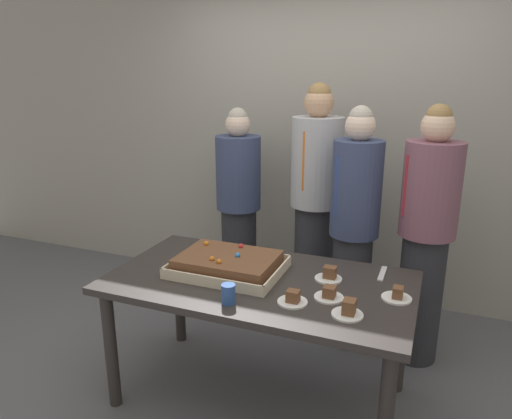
{
  "coord_description": "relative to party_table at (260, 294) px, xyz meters",
  "views": [
    {
      "loc": [
        0.87,
        -2.21,
        1.86
      ],
      "look_at": [
        -0.08,
        0.15,
        1.11
      ],
      "focal_mm": 33.02,
      "sensor_mm": 36.0,
      "label": 1
    }
  ],
  "objects": [
    {
      "name": "person_serving_front",
      "position": [
        0.02,
        1.08,
        0.26
      ],
      "size": [
        0.37,
        0.37,
        1.79
      ],
      "rotation": [
        0.0,
        0.0,
        -1.78
      ],
      "color": "#28282D",
      "rests_on": "ground_plane"
    },
    {
      "name": "person_striped_tie_right",
      "position": [
        0.82,
        0.77,
        0.2
      ],
      "size": [
        0.35,
        0.35,
        1.68
      ],
      "rotation": [
        0.0,
        0.0,
        -2.51
      ],
      "color": "#28282D",
      "rests_on": "ground_plane"
    },
    {
      "name": "drink_cup_nearest",
      "position": [
        -0.04,
        -0.32,
        0.14
      ],
      "size": [
        0.07,
        0.07,
        0.1
      ],
      "primitive_type": "cylinder",
      "color": "#2D5199",
      "rests_on": "party_table"
    },
    {
      "name": "ground_plane",
      "position": [
        0.0,
        0.0,
        -0.67
      ],
      "size": [
        12.0,
        12.0,
        0.0
      ],
      "primitive_type": "plane",
      "color": "#5B5B60"
    },
    {
      "name": "cake_server_utensil",
      "position": [
        0.62,
        0.32,
        0.1
      ],
      "size": [
        0.03,
        0.2,
        0.01
      ],
      "primitive_type": "cube",
      "color": "silver",
      "rests_on": "party_table"
    },
    {
      "name": "plated_slice_far_left",
      "position": [
        0.73,
        0.04,
        0.11
      ],
      "size": [
        0.15,
        0.15,
        0.07
      ],
      "color": "white",
      "rests_on": "party_table"
    },
    {
      "name": "plated_slice_near_left",
      "position": [
        0.36,
        0.14,
        0.12
      ],
      "size": [
        0.15,
        0.15,
        0.08
      ],
      "color": "white",
      "rests_on": "party_table"
    },
    {
      "name": "person_far_right_suit",
      "position": [
        0.37,
        0.79,
        0.19
      ],
      "size": [
        0.33,
        0.33,
        1.66
      ],
      "rotation": [
        0.0,
        0.0,
        -2.21
      ],
      "color": "#28282D",
      "rests_on": "ground_plane"
    },
    {
      "name": "party_table",
      "position": [
        0.0,
        0.0,
        0.0
      ],
      "size": [
        1.66,
        0.9,
        0.76
      ],
      "color": "#2D2826",
      "rests_on": "ground_plane"
    },
    {
      "name": "sheet_cake",
      "position": [
        -0.2,
        0.03,
        0.14
      ],
      "size": [
        0.61,
        0.46,
        0.12
      ],
      "color": "beige",
      "rests_on": "party_table"
    },
    {
      "name": "plated_slice_near_right",
      "position": [
        0.53,
        -0.22,
        0.12
      ],
      "size": [
        0.15,
        0.15,
        0.08
      ],
      "color": "white",
      "rests_on": "party_table"
    },
    {
      "name": "interior_back_panel",
      "position": [
        0.0,
        1.6,
        0.83
      ],
      "size": [
        8.0,
        0.12,
        3.0
      ],
      "primitive_type": "cube",
      "color": "#9E998E",
      "rests_on": "ground_plane"
    },
    {
      "name": "plated_slice_far_right",
      "position": [
        0.25,
        -0.2,
        0.11
      ],
      "size": [
        0.15,
        0.15,
        0.07
      ],
      "color": "white",
      "rests_on": "party_table"
    },
    {
      "name": "person_green_shirt_behind",
      "position": [
        -0.61,
        1.09,
        0.15
      ],
      "size": [
        0.35,
        0.35,
        1.6
      ],
      "rotation": [
        0.0,
        0.0,
        -1.21
      ],
      "color": "#28282D",
      "rests_on": "ground_plane"
    },
    {
      "name": "plated_slice_center_front",
      "position": [
        0.41,
        -0.08,
        0.11
      ],
      "size": [
        0.15,
        0.15,
        0.07
      ],
      "color": "white",
      "rests_on": "party_table"
    }
  ]
}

